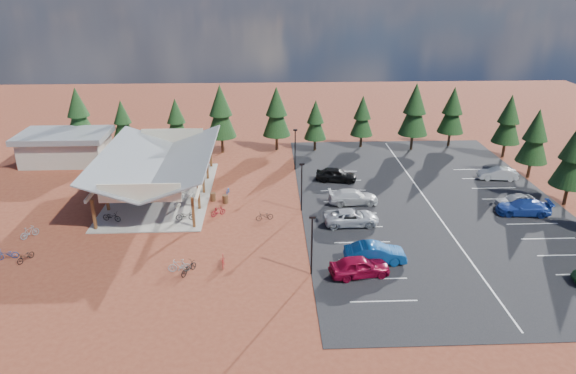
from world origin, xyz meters
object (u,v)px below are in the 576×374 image
Objects in this scene: bike_1 at (145,191)px; bike_0 at (112,217)px; bike_5 at (190,195)px; bike_7 at (182,175)px; lamp_post_1 at (302,184)px; car_2 at (351,217)px; car_3 at (353,197)px; outbuilding at (65,147)px; car_7 at (523,207)px; bike_pavilion at (159,161)px; trash_bin_0 at (213,197)px; bike_16 at (265,216)px; car_9 at (498,174)px; trash_bin_1 at (225,199)px; lamp_post_0 at (312,241)px; lamp_post_2 at (295,146)px; bike_12 at (189,268)px; car_4 at (336,175)px; bike_2 at (139,187)px; bike_13 at (179,266)px; bike_11 at (223,261)px; bike_14 at (228,191)px; bike_4 at (185,216)px; bike_3 at (151,175)px; bike_8 at (26,256)px; bike_6 at (185,179)px; car_8 at (515,200)px; bike_9 at (29,232)px; car_0 at (360,266)px; bike_10 at (7,254)px; bike_15 at (218,211)px; car_1 at (375,253)px.

bike_0 is at bearing 171.51° from bike_1.
bike_5 reaches higher than bike_7.
lamp_post_1 reaches higher than bike_0.
car_3 is at bearing -13.41° from car_2.
outbuilding reaches higher than car_7.
bike_pavilion is 10.37× the size of bike_0.
car_7 is (31.24, -4.73, 0.35)m from trash_bin_0.
bike_16 is 28.86m from car_9.
trash_bin_1 is (21.14, -13.80, -1.58)m from outbuilding.
lamp_post_0 and lamp_post_2 have the same top height.
bike_12 is at bearing 177.04° from lamp_post_0.
car_9 is at bearing -79.81° from car_4.
bike_2 is at bearing 159.67° from trash_bin_1.
bike_1 reaches higher than trash_bin_0.
bike_pavilion is 10.52× the size of bike_13.
lamp_post_0 reaches higher than bike_11.
bike_14 is 0.35× the size of car_4.
lamp_post_0 is 15.41m from bike_4.
bike_0 is 1.25× the size of bike_3.
bike_11 is (-7.14, -22.51, -2.48)m from lamp_post_2.
bike_8 is 13.27m from bike_13.
car_8 is at bearing -118.81° from bike_6.
car_8 is at bearing -90.10° from bike_4.
bike_13 is at bearing -177.29° from bike_2.
bike_9 reaches higher than bike_11.
car_0 is (3.78, -0.42, -2.12)m from lamp_post_0.
bike_10 is at bearing 124.33° from bike_9.
car_0 is at bearing -73.06° from lamp_post_1.
bike_5 reaches higher than bike_13.
lamp_post_2 is 2.97× the size of bike_16.
bike_11 is 30.43m from car_7.
bike_9 is (3.88, -20.75, -1.49)m from outbuilding.
trash_bin_0 is at bearing -92.06° from bike_1.
bike_2 is 11.46m from bike_15.
bike_12 is 38.36m from car_9.
trash_bin_0 is at bearing -150.86° from bike_7.
bike_13 reaches higher than bike_9.
car_7 reaches higher than bike_14.
car_4 reaches higher than bike_6.
lamp_post_2 is at bearing -108.68° from bike_9.
car_9 is (36.85, -1.63, 0.21)m from bike_7.
bike_11 reaches higher than bike_2.
bike_6 is at bearing -113.70° from car_8.
car_1 is at bearing 178.19° from car_3.
bike_pavilion is at bearing -154.98° from lamp_post_2.
lamp_post_2 is 23.24m from bike_0.
bike_14 is at bearing -63.35° from bike_5.
lamp_post_1 is 25.68m from bike_9.
car_4 is 18.90m from car_9.
bike_12 is 1.17× the size of bike_15.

